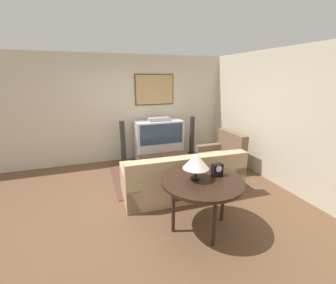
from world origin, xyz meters
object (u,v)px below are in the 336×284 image
speaker_tower_left (123,144)px  speaker_tower_right (192,138)px  console_table (202,184)px  couch (182,179)px  table_lamp (196,161)px  coffee_table (165,157)px  mantel_clock (217,170)px  tv (159,140)px  armchair (221,158)px

speaker_tower_left → speaker_tower_right: (1.89, 0.00, 0.00)m
console_table → couch: bearing=82.4°
table_lamp → speaker_tower_left: bearing=101.9°
console_table → table_lamp: size_ratio=3.08×
coffee_table → mantel_clock: size_ratio=6.45×
tv → mantel_clock: size_ratio=6.76×
couch → armchair: (1.33, 0.75, -0.00)m
armchair → speaker_tower_left: bearing=-117.4°
console_table → speaker_tower_right: 3.15m
armchair → console_table: (-1.47, -1.80, 0.43)m
couch → speaker_tower_left: speaker_tower_left is taller
tv → speaker_tower_left: (-0.94, -0.03, -0.01)m
armchair → console_table: armchair is taller
tv → coffee_table: (-0.10, -0.81, -0.20)m
console_table → mantel_clock: mantel_clock is taller
mantel_clock → speaker_tower_right: size_ratio=0.16×
armchair → mantel_clock: mantel_clock is taller
tv → couch: bearing=-93.6°
tv → coffee_table: 0.84m
table_lamp → speaker_tower_right: (1.29, 2.86, -0.52)m
tv → console_table: tv is taller
console_table → table_lamp: (-0.08, 0.05, 0.33)m
tv → table_lamp: 2.95m
couch → table_lamp: size_ratio=5.94×
mantel_clock → speaker_tower_left: size_ratio=0.16×
mantel_clock → table_lamp: bearing=179.8°
tv → table_lamp: size_ratio=3.29×
table_lamp → speaker_tower_right: bearing=65.8°
couch → coffee_table: size_ratio=1.89×
couch → speaker_tower_right: speaker_tower_right is taller
armchair → coffee_table: 1.35m
armchair → mantel_clock: (-1.22, -1.76, 0.59)m
armchair → speaker_tower_left: 2.43m
armchair → coffee_table: size_ratio=0.81×
coffee_table → mantel_clock: mantel_clock is taller
speaker_tower_left → armchair: bearing=-27.1°
console_table → tv: bearing=85.0°
mantel_clock → speaker_tower_left: 3.03m
armchair → mantel_clock: bearing=-34.9°
console_table → speaker_tower_right: bearing=67.5°
console_table → table_lamp: 0.35m
armchair → speaker_tower_right: bearing=-166.6°
console_table → coffee_table: bearing=85.6°
speaker_tower_right → console_table: bearing=-112.5°
armchair → speaker_tower_left: (-2.16, 1.10, 0.25)m
couch → speaker_tower_left: 2.04m
tv → console_table: 2.95m
tv → speaker_tower_right: tv is taller
coffee_table → speaker_tower_right: 1.31m
speaker_tower_left → coffee_table: bearing=-42.6°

